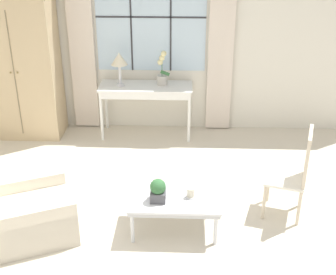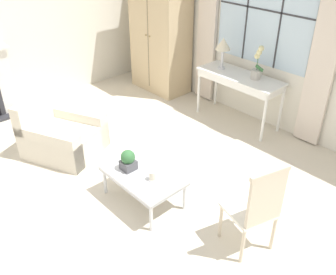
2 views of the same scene
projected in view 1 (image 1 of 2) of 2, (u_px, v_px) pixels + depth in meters
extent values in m
plane|color=beige|center=(133.00, 244.00, 4.92)|extent=(14.00, 14.00, 0.00)
cube|color=silver|center=(151.00, 40.00, 7.03)|extent=(7.20, 0.06, 2.80)
cube|color=silver|center=(151.00, 17.00, 6.84)|extent=(1.63, 0.01, 1.62)
cube|color=#2D2D33|center=(131.00, 17.00, 6.85)|extent=(0.02, 0.02, 1.62)
cube|color=#2D2D33|center=(171.00, 17.00, 6.83)|extent=(0.02, 0.02, 1.62)
cube|color=#2D2D33|center=(151.00, 17.00, 6.84)|extent=(1.63, 0.02, 0.02)
cube|color=beige|center=(81.00, 43.00, 7.00)|extent=(0.38, 0.06, 2.71)
cube|color=beige|center=(221.00, 44.00, 6.93)|extent=(0.38, 0.06, 2.71)
cube|color=tan|center=(21.00, 66.00, 6.90)|extent=(1.08, 0.58, 2.18)
cube|color=#74644C|center=(14.00, 75.00, 6.65)|extent=(0.01, 0.01, 1.83)
sphere|color=#997F4C|center=(10.00, 73.00, 6.63)|extent=(0.03, 0.03, 0.03)
sphere|color=#997F4C|center=(17.00, 73.00, 6.63)|extent=(0.03, 0.03, 0.03)
cube|color=white|center=(146.00, 86.00, 6.98)|extent=(1.39, 0.53, 0.03)
cube|color=white|center=(146.00, 91.00, 7.01)|extent=(1.33, 0.51, 0.10)
cylinder|color=white|center=(101.00, 116.00, 6.98)|extent=(0.04, 0.04, 0.78)
cylinder|color=white|center=(189.00, 118.00, 6.93)|extent=(0.04, 0.04, 0.78)
cylinder|color=white|center=(106.00, 105.00, 7.38)|extent=(0.04, 0.04, 0.78)
cylinder|color=white|center=(189.00, 107.00, 7.33)|extent=(0.04, 0.04, 0.78)
cylinder|color=silver|center=(120.00, 85.00, 6.97)|extent=(0.12, 0.12, 0.02)
cylinder|color=silver|center=(120.00, 74.00, 6.90)|extent=(0.04, 0.04, 0.30)
cone|color=beige|center=(119.00, 59.00, 6.80)|extent=(0.24, 0.24, 0.18)
cylinder|color=#BCB7AD|center=(162.00, 80.00, 6.98)|extent=(0.15, 0.15, 0.14)
cylinder|color=#336638|center=(162.00, 64.00, 6.87)|extent=(0.01, 0.01, 0.37)
cube|color=#336638|center=(165.00, 73.00, 6.93)|extent=(0.14, 0.02, 0.09)
sphere|color=beige|center=(160.00, 62.00, 6.87)|extent=(0.08, 0.08, 0.08)
sphere|color=beige|center=(162.00, 58.00, 6.84)|extent=(0.08, 0.08, 0.08)
sphere|color=beige|center=(164.00, 54.00, 6.81)|extent=(0.08, 0.08, 0.08)
cube|color=beige|center=(27.00, 218.00, 5.00)|extent=(1.22, 1.17, 0.39)
cube|color=beige|center=(23.00, 197.00, 5.25)|extent=(0.95, 0.57, 0.53)
cube|color=beige|center=(30.00, 230.00, 4.70)|extent=(0.95, 0.57, 0.53)
cube|color=white|center=(285.00, 179.00, 5.24)|extent=(0.54, 0.54, 0.03)
cube|color=beige|center=(307.00, 159.00, 5.06)|extent=(0.15, 0.40, 0.55)
cube|color=beige|center=(311.00, 134.00, 4.93)|extent=(0.16, 0.43, 0.05)
cylinder|color=beige|center=(264.00, 202.00, 5.23)|extent=(0.04, 0.04, 0.44)
cylinder|color=beige|center=(268.00, 185.00, 5.56)|extent=(0.04, 0.04, 0.44)
cylinder|color=beige|center=(299.00, 208.00, 5.13)|extent=(0.04, 0.04, 0.44)
cylinder|color=beige|center=(301.00, 191.00, 5.45)|extent=(0.04, 0.04, 0.44)
cube|color=silver|center=(175.00, 198.00, 4.99)|extent=(0.97, 0.61, 0.03)
cube|color=#B1B3B8|center=(175.00, 200.00, 5.01)|extent=(0.95, 0.59, 0.04)
cylinder|color=silver|center=(132.00, 227.00, 4.87)|extent=(0.04, 0.04, 0.38)
cylinder|color=silver|center=(216.00, 229.00, 4.84)|extent=(0.04, 0.04, 0.38)
cylinder|color=silver|center=(137.00, 200.00, 5.32)|extent=(0.04, 0.04, 0.38)
cylinder|color=silver|center=(213.00, 202.00, 5.29)|extent=(0.04, 0.04, 0.38)
cube|color=#4C4C51|center=(158.00, 196.00, 4.90)|extent=(0.16, 0.16, 0.11)
sphere|color=#336638|center=(158.00, 187.00, 4.85)|extent=(0.17, 0.17, 0.17)
cylinder|color=silver|center=(191.00, 197.00, 4.98)|extent=(0.11, 0.11, 0.01)
cylinder|color=beige|center=(191.00, 192.00, 4.96)|extent=(0.08, 0.08, 0.10)
cylinder|color=black|center=(191.00, 188.00, 4.93)|extent=(0.00, 0.00, 0.01)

